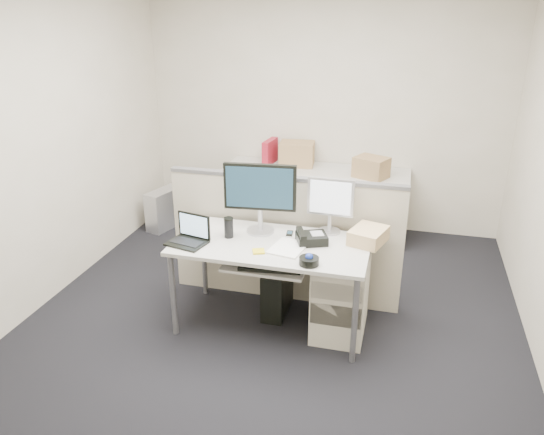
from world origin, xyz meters
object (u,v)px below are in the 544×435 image
(monitor_main, at_px, (260,199))
(desk_phone, at_px, (312,239))
(desk, at_px, (271,251))
(laptop, at_px, (186,231))

(monitor_main, xyz_separation_m, desk_phone, (0.44, -0.10, -0.25))
(desk, bearing_deg, monitor_main, 127.47)
(desk_phone, bearing_deg, desk, 172.17)
(monitor_main, distance_m, laptop, 0.63)
(monitor_main, xyz_separation_m, laptop, (-0.48, -0.37, -0.18))
(desk, distance_m, laptop, 0.67)
(laptop, xyz_separation_m, desk_phone, (0.92, 0.27, -0.07))
(laptop, bearing_deg, desk, 29.15)
(laptop, bearing_deg, monitor_main, 49.66)
(laptop, bearing_deg, desk_phone, 28.59)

